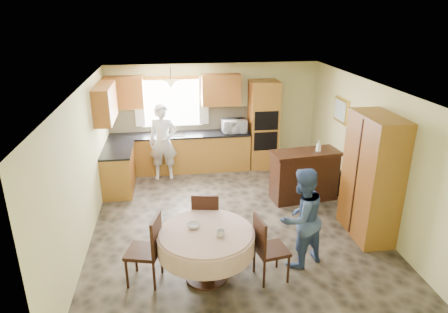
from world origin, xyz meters
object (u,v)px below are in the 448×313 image
person_dining (301,218)px  oven_tower (263,125)px  chair_back (206,218)px  sideboard (304,177)px  chair_right (267,246)px  dining_table (206,242)px  person_sink (163,142)px  cupboard (372,177)px  chair_left (149,246)px

person_dining → oven_tower: bearing=-119.9°
chair_back → person_dining: size_ratio=0.65×
sideboard → chair_right: (-1.37, -2.41, 0.07)m
sideboard → dining_table: 3.19m
chair_back → person_sink: 3.11m
sideboard → chair_back: 2.64m
dining_table → person_sink: 3.83m
cupboard → chair_right: 2.29m
chair_left → sideboard: bearing=141.3°
sideboard → chair_left: 3.76m
sideboard → chair_right: bearing=-126.8°
chair_left → person_dining: (2.24, 0.13, 0.21)m
chair_right → person_sink: person_sink is taller
chair_left → chair_back: size_ratio=1.02×
oven_tower → person_dining: size_ratio=1.35×
cupboard → chair_right: bearing=-154.3°
cupboard → chair_left: (-3.66, -0.80, -0.48)m
oven_tower → chair_back: oven_tower is taller
chair_right → person_dining: 0.70m
oven_tower → chair_left: oven_tower is taller
cupboard → chair_left: bearing=-167.7°
oven_tower → person_sink: size_ratio=1.22×
oven_tower → cupboard: cupboard is taller
person_dining → sideboard: bearing=-135.1°
chair_left → person_dining: bearing=108.0°
oven_tower → sideboard: size_ratio=1.56×
cupboard → person_dining: cupboard is taller
chair_back → person_sink: (-0.67, 3.03, 0.30)m
oven_tower → sideboard: 2.01m
sideboard → chair_left: bearing=-150.6°
sideboard → chair_left: size_ratio=1.29×
sideboard → dining_table: (-2.22, -2.29, 0.13)m
person_sink → chair_back: bearing=-77.1°
chair_right → oven_tower: bearing=-22.2°
chair_right → person_sink: (-1.45, 3.90, 0.32)m
sideboard → chair_left: (-3.02, -2.24, 0.10)m
oven_tower → chair_back: (-1.72, -3.42, -0.49)m
chair_right → chair_back: bearing=31.8°
person_dining → cupboard: bearing=-179.6°
sideboard → person_dining: bearing=-117.4°
oven_tower → dining_table: (-1.79, -4.17, -0.45)m
oven_tower → person_dining: (-0.35, -3.99, -0.27)m
chair_right → sideboard: bearing=-39.4°
oven_tower → person_dining: oven_tower is taller
sideboard → person_dining: person_dining is taller
oven_tower → chair_right: size_ratio=2.11×
person_dining → chair_left: bearing=-21.7°
oven_tower → chair_left: size_ratio=2.01×
person_dining → dining_table: bearing=-18.0°
dining_table → person_dining: (1.44, 0.17, 0.17)m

